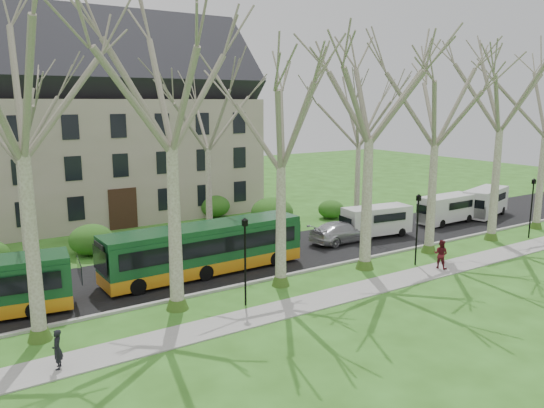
{
  "coord_description": "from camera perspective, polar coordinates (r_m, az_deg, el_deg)",
  "views": [
    {
      "loc": [
        -18.3,
        -22.29,
        9.84
      ],
      "look_at": [
        -1.86,
        3.0,
        3.98
      ],
      "focal_mm": 35.0,
      "sensor_mm": 36.0,
      "label": 1
    }
  ],
  "objects": [
    {
      "name": "tree_row_verge",
      "position": [
        29.21,
        5.98,
        5.36
      ],
      "size": [
        49.0,
        7.0,
        14.0
      ],
      "color": "gray",
      "rests_on": "ground"
    },
    {
      "name": "hedges",
      "position": [
        39.76,
        -12.13,
        -2.1
      ],
      "size": [
        30.6,
        8.6,
        2.0
      ],
      "color": "#205A19",
      "rests_on": "ground"
    },
    {
      "name": "pedestrian_b",
      "position": [
        33.1,
        17.71,
        -5.16
      ],
      "size": [
        0.9,
        1.01,
        1.73
      ],
      "primitive_type": "imported",
      "rotation": [
        0.0,
        0.0,
        1.91
      ],
      "color": "#52121A",
      "rests_on": "sidewalk"
    },
    {
      "name": "lamp_row",
      "position": [
        29.0,
        7.42,
        -3.61
      ],
      "size": [
        36.22,
        0.22,
        4.3
      ],
      "color": "black",
      "rests_on": "ground"
    },
    {
      "name": "tree_row_far",
      "position": [
        37.56,
        -6.02,
        5.07
      ],
      "size": [
        33.0,
        7.0,
        12.0
      ],
      "color": "gray",
      "rests_on": "ground"
    },
    {
      "name": "curb",
      "position": [
        31.57,
        4.35,
        -7.06
      ],
      "size": [
        80.0,
        0.25,
        0.14
      ],
      "primitive_type": "cube",
      "color": "#A5A39E",
      "rests_on": "ground"
    },
    {
      "name": "bus_follow",
      "position": [
        30.72,
        -7.19,
        -4.77
      ],
      "size": [
        11.89,
        2.78,
        2.96
      ],
      "primitive_type": null,
      "rotation": [
        0.0,
        0.0,
        0.03
      ],
      "color": "#124220",
      "rests_on": "road"
    },
    {
      "name": "road",
      "position": [
        34.69,
        0.32,
        -5.43
      ],
      "size": [
        80.0,
        8.0,
        0.06
      ],
      "primitive_type": "cube",
      "color": "black",
      "rests_on": "ground"
    },
    {
      "name": "building",
      "position": [
        47.93,
        -18.34,
        8.33
      ],
      "size": [
        26.5,
        12.2,
        16.0
      ],
      "color": "gray",
      "rests_on": "ground"
    },
    {
      "name": "sidewalk",
      "position": [
        28.68,
        9.25,
        -9.15
      ],
      "size": [
        70.0,
        2.0,
        0.06
      ],
      "primitive_type": "cube",
      "color": "gray",
      "rests_on": "ground"
    },
    {
      "name": "ground",
      "position": [
        30.47,
        6.07,
        -7.9
      ],
      "size": [
        120.0,
        120.0,
        0.0
      ],
      "primitive_type": "plane",
      "color": "#2F5E1B",
      "rests_on": "ground"
    },
    {
      "name": "van_a",
      "position": [
        39.53,
        11.2,
        -1.87
      ],
      "size": [
        5.31,
        2.5,
        2.23
      ],
      "primitive_type": null,
      "rotation": [
        0.0,
        0.0,
        -0.13
      ],
      "color": "silver",
      "rests_on": "road"
    },
    {
      "name": "pedestrian_a",
      "position": [
        21.82,
        -22.1,
        -14.29
      ],
      "size": [
        0.52,
        0.64,
        1.52
      ],
      "primitive_type": "imported",
      "rotation": [
        0.0,
        0.0,
        -1.89
      ],
      "color": "black",
      "rests_on": "sidewalk"
    },
    {
      "name": "van_b",
      "position": [
        45.34,
        18.31,
        -0.55
      ],
      "size": [
        5.27,
        2.0,
        2.28
      ],
      "primitive_type": null,
      "rotation": [
        0.0,
        0.0,
        0.02
      ],
      "color": "silver",
      "rests_on": "road"
    },
    {
      "name": "sedan",
      "position": [
        37.68,
        7.51,
        -2.99
      ],
      "size": [
        5.17,
        2.35,
        1.47
      ],
      "primitive_type": "imported",
      "rotation": [
        0.0,
        0.0,
        1.63
      ],
      "color": "#B6B7BC",
      "rests_on": "road"
    },
    {
      "name": "van_c",
      "position": [
        49.15,
        21.99,
        0.15
      ],
      "size": [
        5.89,
        3.5,
        2.42
      ],
      "primitive_type": null,
      "rotation": [
        0.0,
        0.0,
        0.29
      ],
      "color": "silver",
      "rests_on": "road"
    }
  ]
}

